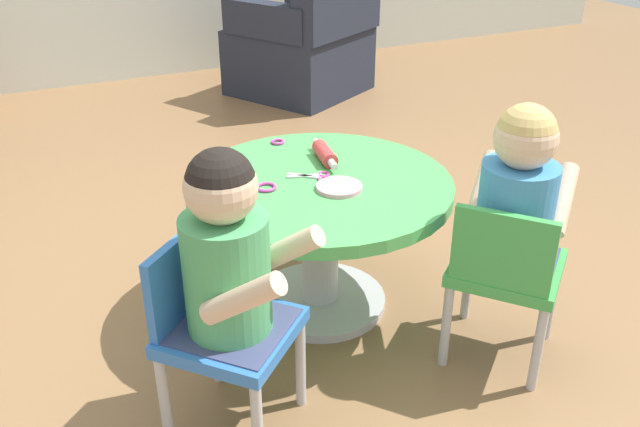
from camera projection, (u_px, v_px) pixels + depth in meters
name	position (u px, v px, depth m)	size (l,w,h in m)	color
ground_plane	(320.00, 303.00, 2.35)	(10.00, 10.00, 0.00)	olive
craft_table	(320.00, 214.00, 2.20)	(0.83, 0.83, 0.46)	silver
child_chair_left	(219.00, 326.00, 1.74)	(0.42, 0.42, 0.54)	#B7B7BC
seated_child_left	(227.00, 252.00, 1.62)	(0.43, 0.44, 0.51)	#3F4772
child_chair_right	(505.00, 271.00, 1.96)	(0.42, 0.42, 0.54)	#B7B7BC
seated_child_right	(518.00, 194.00, 1.89)	(0.44, 0.43, 0.51)	#3F4772
armchair_dark	(306.00, 44.00, 4.29)	(0.96, 0.97, 0.85)	#232838
rolling_pin	(325.00, 154.00, 2.27)	(0.07, 0.23, 0.05)	#D83F3F
craft_scissors	(315.00, 176.00, 2.16)	(0.14, 0.11, 0.01)	silver
playdough_blob_0	(339.00, 187.00, 2.08)	(0.14, 0.14, 0.01)	pink
cookie_cutter_0	(266.00, 187.00, 2.09)	(0.06, 0.06, 0.01)	#D83FA5
cookie_cutter_1	(279.00, 142.00, 2.42)	(0.05, 0.05, 0.01)	#D83FA5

